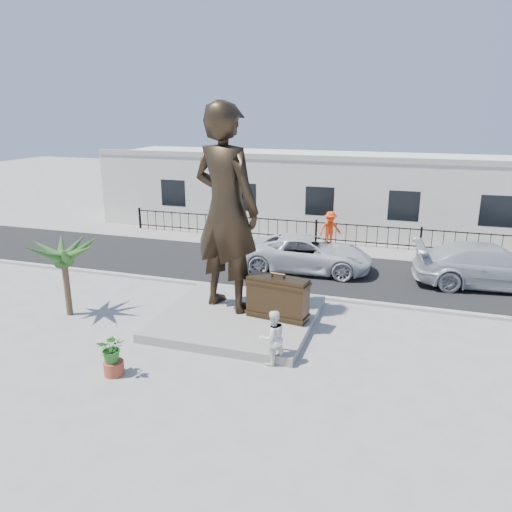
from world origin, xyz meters
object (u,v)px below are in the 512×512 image
Objects in this scene: statue at (226,209)px; suitcase at (278,298)px; car_white at (308,253)px; tourist at (273,338)px.

statue is 3.45× the size of suitcase.
car_white is (-0.29, 6.28, -0.22)m from suitcase.
tourist is (2.56, -3.04, -3.04)m from statue.
suitcase reaches higher than car_white.
suitcase is 2.65m from tourist.
statue is at bearing 160.00° from car_white.
tourist is at bearing -178.15° from car_white.
suitcase is at bearing 178.97° from car_white.
statue is 1.24× the size of car_white.
tourist is at bearing 148.95° from statue.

